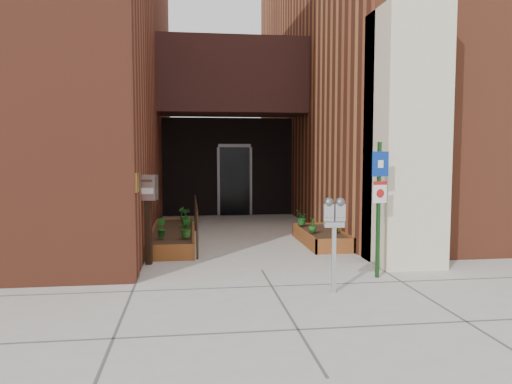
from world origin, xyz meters
name	(u,v)px	position (x,y,z in m)	size (l,w,h in m)	color
ground	(262,270)	(0.00, 0.00, 0.00)	(80.00, 80.00, 0.00)	#9E9991
architecture	(222,49)	(-0.18, 6.89, 4.98)	(20.00, 14.60, 10.00)	brown
planter_left	(173,237)	(-1.55, 2.70, 0.13)	(0.90, 3.60, 0.30)	brown
planter_right	(321,238)	(1.60, 2.20, 0.13)	(0.80, 2.20, 0.30)	brown
handrail	(196,209)	(-1.05, 2.65, 0.75)	(0.04, 3.34, 0.90)	black
parking_meter	(334,219)	(0.81, -1.42, 1.04)	(0.31, 0.15, 1.34)	#A2A2A5
sign_post	(379,195)	(1.73, -0.72, 1.30)	(0.29, 0.10, 2.12)	#153C16
payment_dropbox	(148,200)	(-1.90, 0.71, 1.13)	(0.35, 0.29, 1.57)	black
shrub_left_a	(186,228)	(-1.25, 1.65, 0.48)	(0.32, 0.32, 0.35)	#235D1A
shrub_left_b	(161,228)	(-1.74, 1.71, 0.49)	(0.21, 0.21, 0.38)	#195618
shrub_left_c	(186,217)	(-1.27, 3.14, 0.50)	(0.22, 0.22, 0.39)	#175219
shrub_left_d	(181,213)	(-1.39, 4.20, 0.46)	(0.17, 0.17, 0.32)	#255F1B
shrub_right_a	(313,225)	(1.35, 1.94, 0.45)	(0.17, 0.17, 0.30)	#1B5819
shrub_right_b	(337,224)	(1.85, 1.90, 0.46)	(0.17, 0.17, 0.32)	#1E5F1B
shrub_right_c	(302,217)	(1.35, 2.92, 0.48)	(0.32, 0.32, 0.35)	#17521B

